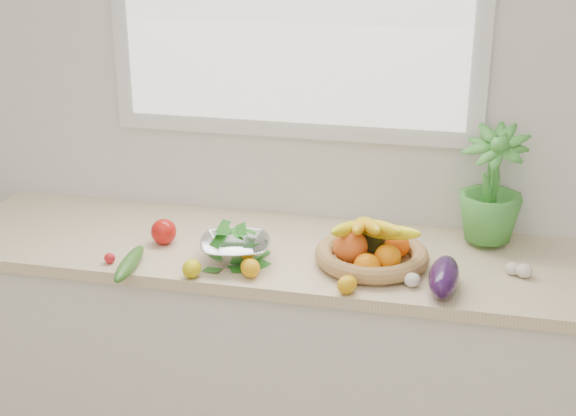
% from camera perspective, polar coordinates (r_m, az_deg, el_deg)
% --- Properties ---
extents(back_wall, '(4.50, 0.02, 2.70)m').
position_cam_1_polar(back_wall, '(2.81, 0.48, 8.10)').
color(back_wall, white).
rests_on(back_wall, ground).
extents(counter_cabinet, '(2.20, 0.58, 0.86)m').
position_cam_1_polar(counter_cabinet, '(2.90, -0.89, -11.28)').
color(counter_cabinet, silver).
rests_on(counter_cabinet, ground).
extents(countertop, '(2.24, 0.62, 0.04)m').
position_cam_1_polar(countertop, '(2.68, -0.95, -3.15)').
color(countertop, beige).
rests_on(countertop, counter_cabinet).
extents(orange_loose, '(0.11, 0.11, 0.08)m').
position_cam_1_polar(orange_loose, '(2.45, 5.62, -4.19)').
color(orange_loose, orange).
rests_on(orange_loose, countertop).
extents(lemon_a, '(0.06, 0.07, 0.06)m').
position_cam_1_polar(lemon_a, '(2.47, -6.87, -4.29)').
color(lemon_a, '#D3C10B').
rests_on(lemon_a, countertop).
extents(lemon_b, '(0.08, 0.08, 0.05)m').
position_cam_1_polar(lemon_b, '(2.37, 4.22, -5.46)').
color(lemon_b, orange).
rests_on(lemon_b, countertop).
extents(lemon_c, '(0.09, 0.09, 0.06)m').
position_cam_1_polar(lemon_c, '(2.46, -2.70, -4.26)').
color(lemon_c, orange).
rests_on(lemon_c, countertop).
extents(apple, '(0.09, 0.09, 0.09)m').
position_cam_1_polar(apple, '(2.72, -8.83, -1.67)').
color(apple, red).
rests_on(apple, countertop).
extents(ginger, '(0.10, 0.05, 0.03)m').
position_cam_1_polar(ginger, '(2.46, 6.49, -4.72)').
color(ginger, tan).
rests_on(ginger, countertop).
extents(garlic_a, '(0.07, 0.07, 0.04)m').
position_cam_1_polar(garlic_a, '(2.56, 16.45, -4.31)').
color(garlic_a, silver).
rests_on(garlic_a, countertop).
extents(garlic_b, '(0.06, 0.06, 0.04)m').
position_cam_1_polar(garlic_b, '(2.57, 15.66, -4.17)').
color(garlic_b, silver).
rests_on(garlic_b, countertop).
extents(garlic_c, '(0.06, 0.06, 0.04)m').
position_cam_1_polar(garlic_c, '(2.43, 8.82, -5.07)').
color(garlic_c, silver).
rests_on(garlic_c, countertop).
extents(eggplant, '(0.10, 0.24, 0.09)m').
position_cam_1_polar(eggplant, '(2.41, 11.03, -4.81)').
color(eggplant, '#290F39').
rests_on(eggplant, countertop).
extents(cucumber, '(0.07, 0.26, 0.05)m').
position_cam_1_polar(cucumber, '(2.55, -11.22, -3.88)').
color(cucumber, '#285B1A').
rests_on(cucumber, countertop).
extents(radish, '(0.05, 0.05, 0.04)m').
position_cam_1_polar(radish, '(2.61, -12.57, -3.50)').
color(radish, red).
rests_on(radish, countertop).
extents(potted_herb, '(0.26, 0.26, 0.39)m').
position_cam_1_polar(potted_herb, '(2.70, 14.28, 1.67)').
color(potted_herb, green).
rests_on(potted_herb, countertop).
extents(fruit_basket, '(0.47, 0.47, 0.19)m').
position_cam_1_polar(fruit_basket, '(2.54, 5.92, -2.90)').
color(fruit_basket, tan).
rests_on(fruit_basket, countertop).
extents(colander_with_spinach, '(0.27, 0.27, 0.12)m').
position_cam_1_polar(colander_with_spinach, '(2.55, -3.78, -2.56)').
color(colander_with_spinach, silver).
rests_on(colander_with_spinach, countertop).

